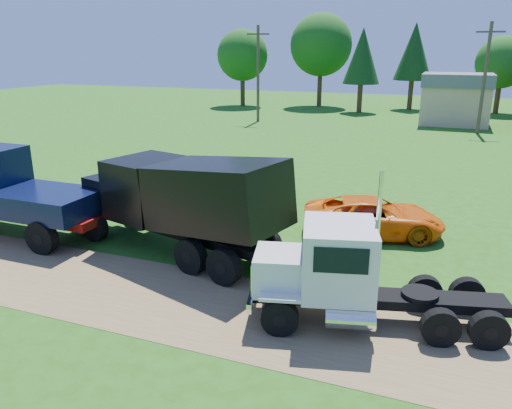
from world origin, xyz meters
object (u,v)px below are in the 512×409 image
(orange_pickup, at_px, (373,217))
(black_dump_truck, at_px, (183,198))
(spectator_a, at_px, (365,281))
(white_semi_tractor, at_px, (341,273))
(navy_truck, at_px, (1,191))

(orange_pickup, bearing_deg, black_dump_truck, 108.79)
(black_dump_truck, height_order, spectator_a, black_dump_truck)
(white_semi_tractor, distance_m, orange_pickup, 6.83)
(navy_truck, distance_m, orange_pickup, 14.45)
(white_semi_tractor, bearing_deg, spectator_a, 36.17)
(white_semi_tractor, bearing_deg, navy_truck, 157.78)
(black_dump_truck, relative_size, spectator_a, 4.64)
(black_dump_truck, xyz_separation_m, navy_truck, (-7.60, -0.71, -0.35))
(white_semi_tractor, height_order, spectator_a, white_semi_tractor)
(navy_truck, relative_size, spectator_a, 4.10)
(navy_truck, height_order, orange_pickup, navy_truck)
(navy_truck, xyz_separation_m, spectator_a, (14.23, -1.21, -0.75))
(white_semi_tractor, xyz_separation_m, orange_pickup, (-0.13, 6.80, -0.63))
(white_semi_tractor, xyz_separation_m, black_dump_truck, (-6.08, 2.59, 0.66))
(black_dump_truck, height_order, orange_pickup, black_dump_truck)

